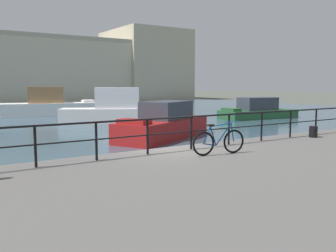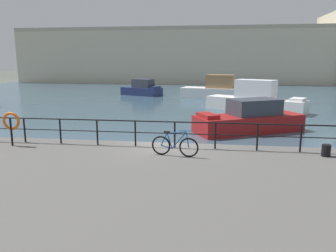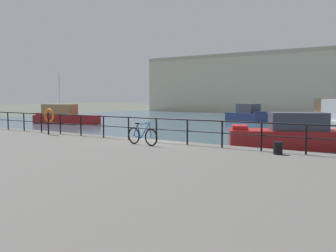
% 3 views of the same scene
% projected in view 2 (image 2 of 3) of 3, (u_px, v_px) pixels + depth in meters
% --- Properties ---
extents(ground_plane, '(240.00, 240.00, 0.00)m').
position_uv_depth(ground_plane, '(167.00, 162.00, 14.02)').
color(ground_plane, '#4C5147').
extents(water_basin, '(80.00, 60.00, 0.01)m').
position_uv_depth(water_basin, '(198.00, 94.00, 43.36)').
color(water_basin, '#385160').
rests_on(water_basin, ground_plane).
extents(quay_promenade, '(56.00, 13.00, 0.88)m').
position_uv_depth(quay_promenade, '(130.00, 228.00, 7.61)').
color(quay_promenade, '#565451').
rests_on(quay_promenade, ground_plane).
extents(harbor_building, '(73.63, 15.40, 13.30)m').
position_uv_depth(harbor_building, '(235.00, 56.00, 65.20)').
color(harbor_building, '#C1B79E').
rests_on(harbor_building, ground_plane).
extents(moored_blue_motorboat, '(5.63, 4.13, 2.06)m').
position_uv_depth(moored_blue_motorboat, '(142.00, 89.00, 41.43)').
color(moored_blue_motorboat, navy).
rests_on(moored_blue_motorboat, water_basin).
extents(moored_white_yacht, '(8.55, 5.85, 2.71)m').
position_uv_depth(moored_white_yacht, '(256.00, 100.00, 28.27)').
color(moored_white_yacht, white).
rests_on(moored_white_yacht, water_basin).
extents(moored_harbor_tender, '(9.63, 4.68, 2.73)m').
position_uv_depth(moored_harbor_tender, '(221.00, 90.00, 38.07)').
color(moored_harbor_tender, white).
rests_on(moored_harbor_tender, water_basin).
extents(moored_green_narrowboat, '(6.99, 5.09, 2.02)m').
position_uv_depth(moored_green_narrowboat, '(249.00, 119.00, 19.92)').
color(moored_green_narrowboat, maroon).
rests_on(moored_green_narrowboat, water_basin).
extents(quay_railing, '(25.90, 0.07, 1.08)m').
position_uv_depth(quay_railing, '(175.00, 130.00, 12.92)').
color(quay_railing, black).
rests_on(quay_railing, quay_promenade).
extents(parked_bicycle, '(1.76, 0.32, 0.98)m').
position_uv_depth(parked_bicycle, '(175.00, 146.00, 11.82)').
color(parked_bicycle, black).
rests_on(parked_bicycle, quay_promenade).
extents(mooring_bollard, '(0.32, 0.32, 0.44)m').
position_uv_depth(mooring_bollard, '(326.00, 150.00, 11.81)').
color(mooring_bollard, black).
rests_on(mooring_bollard, quay_promenade).
extents(life_ring_stand, '(0.75, 0.16, 1.40)m').
position_uv_depth(life_ring_stand, '(11.00, 122.00, 13.20)').
color(life_ring_stand, black).
rests_on(life_ring_stand, quay_promenade).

